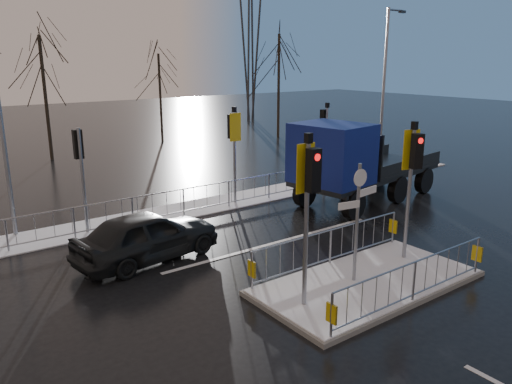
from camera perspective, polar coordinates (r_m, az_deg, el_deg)
ground at (r=13.46m, az=12.59°, el=-10.32°), size 120.00×120.00×0.00m
snow_verge at (r=19.73m, az=-6.49°, el=-1.73°), size 30.00×2.00×0.04m
lane_markings at (r=13.27m, az=13.69°, el=-10.76°), size 8.00×11.38×0.01m
traffic_island at (r=13.30m, az=12.62°, el=-8.80°), size 6.00×3.04×4.15m
far_kerb_fixtures at (r=19.19m, az=-5.06°, el=0.92°), size 18.00×0.65×3.83m
car_far_lane at (r=14.78m, az=-12.30°, el=-4.88°), size 4.52×2.31×1.47m
flatbed_truck at (r=19.66m, az=10.41°, el=3.39°), size 7.58×3.66×3.37m
tree_far_a at (r=30.72m, az=-23.16°, el=12.28°), size 3.75×3.75×7.08m
tree_far_b at (r=35.36m, az=-10.96°, el=12.36°), size 3.25×3.25×6.14m
tree_far_c at (r=37.10m, az=2.62°, el=14.21°), size 4.00×4.00×7.55m
street_lamp_right at (r=25.80m, az=14.51°, el=11.72°), size 1.25×0.18×8.00m
street_lamp_left at (r=17.60m, az=-27.20°, el=9.54°), size 1.25×0.18×8.20m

